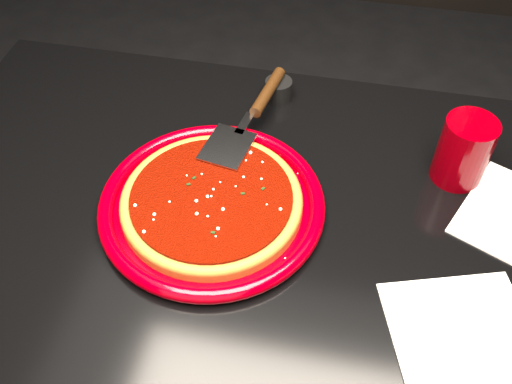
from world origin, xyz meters
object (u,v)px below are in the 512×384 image
Objects in this scene: plate at (212,204)px; cup at (464,151)px; table at (274,364)px; pizza_server at (250,116)px; ramekin at (278,90)px.

plate is 0.38m from cup.
table is 11.05× the size of cup.
ramekin is at bearing 85.02° from pizza_server.
plate is (-0.11, 0.05, 0.39)m from table.
pizza_server is at bearing 82.66° from plate.
cup is 0.33m from ramekin.
cup is at bearing 38.39° from table.
ramekin is (-0.30, 0.13, -0.04)m from cup.
pizza_server is (0.02, 0.17, 0.03)m from plate.
table is 25.29× the size of ramekin.
table is 0.51m from ramekin.
table is at bearing -79.43° from ramekin.
cup reaches higher than ramekin.
table is 3.60× the size of plate.
plate is 3.07× the size of cup.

